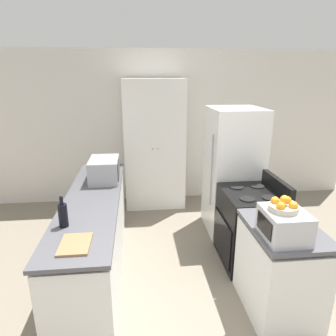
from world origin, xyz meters
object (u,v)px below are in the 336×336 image
pantry_cabinet (154,145)px  microwave (104,170)px  stove (249,227)px  wine_bottle (63,215)px  toaster_oven (284,224)px  refrigerator (232,171)px  fruit_bowl (284,206)px

pantry_cabinet → microwave: (-0.71, -1.18, -0.03)m
stove → wine_bottle: wine_bottle is taller
stove → microwave: (-1.73, 0.62, 0.58)m
microwave → toaster_oven: (1.60, -1.60, -0.02)m
refrigerator → toaster_oven: 1.81m
refrigerator → pantry_cabinet: bearing=136.3°
refrigerator → microwave: (-1.75, -0.19, 0.15)m
pantry_cabinet → refrigerator: 1.45m
microwave → fruit_bowl: fruit_bowl is taller
refrigerator → fruit_bowl: size_ratio=7.48×
stove → microwave: bearing=160.4°
pantry_cabinet → fruit_bowl: (0.87, -2.78, 0.11)m
stove → fruit_bowl: size_ratio=4.45×
fruit_bowl → stove: bearing=81.6°
refrigerator → microwave: 1.77m
refrigerator → stove: bearing=-91.5°
fruit_bowl → refrigerator: bearing=84.7°
wine_bottle → toaster_oven: bearing=-12.1°
wine_bottle → toaster_oven: size_ratio=0.73×
toaster_oven → fruit_bowl: fruit_bowl is taller
microwave → wine_bottle: (-0.25, -1.21, -0.03)m
refrigerator → toaster_oven: refrigerator is taller
wine_bottle → microwave: bearing=78.2°
pantry_cabinet → refrigerator: (1.04, -0.99, -0.18)m
toaster_oven → microwave: bearing=135.0°
stove → fruit_bowl: 1.23m
stove → toaster_oven: bearing=-97.4°
refrigerator → toaster_oven: bearing=-94.7°
pantry_cabinet → wine_bottle: size_ratio=7.46×
pantry_cabinet → refrigerator: size_ratio=1.21×
toaster_oven → refrigerator: bearing=85.3°
pantry_cabinet → toaster_oven: pantry_cabinet is taller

